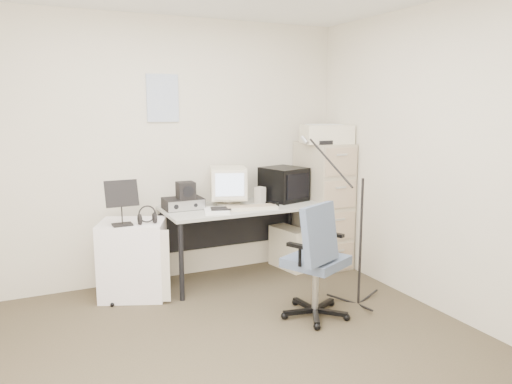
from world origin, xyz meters
name	(u,v)px	position (x,y,z in m)	size (l,w,h in m)	color
floor	(242,359)	(0.00, 0.00, -0.01)	(3.60, 3.60, 0.01)	#3D3723
wall_back	(166,151)	(0.00, 1.80, 1.25)	(3.60, 0.02, 2.50)	beige
wall_front	(473,250)	(0.00, -1.80, 1.25)	(3.60, 0.02, 2.50)	beige
wall_right	(451,162)	(1.80, 0.00, 1.25)	(0.02, 3.60, 2.50)	beige
wall_calendar	(163,98)	(-0.02, 1.79, 1.75)	(0.30, 0.02, 0.44)	white
filing_cabinet	(323,205)	(1.58, 1.48, 0.65)	(0.40, 0.60, 1.30)	#A19683
printer	(327,134)	(1.58, 1.44, 1.39)	(0.48, 0.33, 0.19)	beige
desk	(242,242)	(0.63, 1.45, 0.36)	(1.50, 0.70, 0.73)	#A1A1A1
crt_monitor	(228,186)	(0.53, 1.52, 0.91)	(0.33, 0.35, 0.37)	beige
crt_tv	(284,184)	(1.13, 1.52, 0.90)	(0.37, 0.39, 0.33)	black
desk_speaker	(260,195)	(0.85, 1.50, 0.81)	(0.08, 0.08, 0.16)	beige
keyboard	(251,208)	(0.65, 1.27, 0.74)	(0.49, 0.17, 0.03)	beige
mouse	(272,204)	(0.89, 1.31, 0.75)	(0.07, 0.12, 0.04)	black
radio_receiver	(183,203)	(0.08, 1.55, 0.78)	(0.36, 0.25, 0.10)	black
radio_speaker	(186,190)	(0.10, 1.51, 0.91)	(0.16, 0.15, 0.16)	black
papers	(217,211)	(0.32, 1.30, 0.74)	(0.22, 0.30, 0.02)	white
pc_tower	(289,248)	(1.21, 1.53, 0.21)	(0.20, 0.46, 0.43)	beige
office_chair	(316,259)	(0.81, 0.37, 0.48)	(0.56, 0.56, 0.96)	#445470
side_cart	(133,259)	(-0.43, 1.44, 0.34)	(0.55, 0.44, 0.68)	white
music_stand	(121,202)	(-0.52, 1.33, 0.88)	(0.27, 0.14, 0.40)	black
headphones	(147,218)	(-0.32, 1.30, 0.74)	(0.17, 0.17, 0.03)	black
mic_stand	(361,223)	(1.29, 0.44, 0.71)	(0.02, 0.02, 1.43)	black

